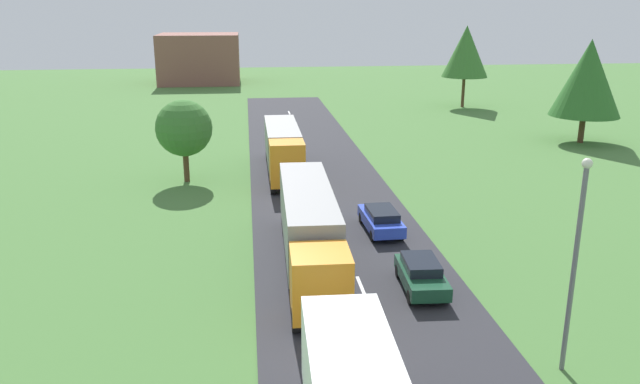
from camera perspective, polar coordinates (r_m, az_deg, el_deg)
The scene contains 10 objects.
road at distance 23.68m, azimuth 7.07°, elevation -16.22°, with size 10.00×140.00×0.06m, color #2B2B30.
truck_second at distance 31.51m, azimuth -0.97°, elevation -3.11°, with size 2.81×14.23×3.71m.
truck_third at distance 49.16m, azimuth -3.37°, elevation 4.09°, with size 2.53×12.32×3.57m.
car_third at distance 29.80m, azimuth 9.17°, elevation -7.35°, with size 2.00×4.27×1.42m.
car_fourth at distance 36.80m, azimuth 5.55°, elevation -2.46°, with size 1.97×4.61×1.43m.
lamppost_second at distance 23.62m, azimuth 22.14°, elevation -5.43°, with size 0.36×0.36×7.95m.
tree_birch at distance 83.52m, azimuth 13.07°, elevation 12.30°, with size 5.80×5.80×10.26m.
tree_maple at distance 47.60m, azimuth -12.23°, elevation 5.66°, with size 4.17×4.17×6.15m.
tree_ash at distance 64.95m, azimuth 23.10°, elevation 9.48°, with size 6.50×6.50×9.75m.
distant_building at distance 109.83m, azimuth -10.85°, elevation 11.80°, with size 13.12×12.11×8.04m, color brown.
Camera 1 is at (-5.05, 5.24, 12.85)m, focal length 35.32 mm.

